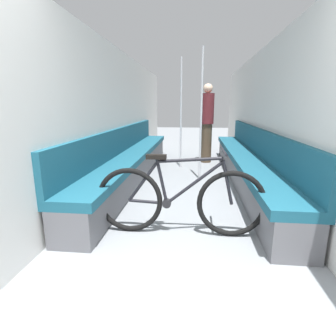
% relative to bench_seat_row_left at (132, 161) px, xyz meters
% --- Properties ---
extents(wall_left, '(0.10, 9.78, 2.28)m').
position_rel_bench_seat_row_left_xyz_m(wall_left, '(-0.27, -0.17, 0.83)').
color(wall_left, silver).
rests_on(wall_left, ground).
extents(wall_right, '(0.10, 9.78, 2.28)m').
position_rel_bench_seat_row_left_xyz_m(wall_right, '(2.33, -0.17, 0.83)').
color(wall_right, silver).
rests_on(wall_right, ground).
extents(bench_seat_row_left, '(0.50, 5.20, 0.92)m').
position_rel_bench_seat_row_left_xyz_m(bench_seat_row_left, '(0.00, 0.00, 0.00)').
color(bench_seat_row_left, '#5B5B60').
rests_on(bench_seat_row_left, ground).
extents(bench_seat_row_right, '(0.50, 5.20, 0.92)m').
position_rel_bench_seat_row_left_xyz_m(bench_seat_row_right, '(2.05, 0.00, 0.00)').
color(bench_seat_row_right, '#5B5B60').
rests_on(bench_seat_row_right, ground).
extents(bicycle, '(1.73, 0.46, 0.89)m').
position_rel_bench_seat_row_left_xyz_m(bicycle, '(1.01, -2.13, 0.06)').
color(bicycle, black).
rests_on(bicycle, ground).
extents(grab_pole_near, '(0.08, 0.08, 2.26)m').
position_rel_bench_seat_row_left_xyz_m(grab_pole_near, '(1.24, 0.02, 0.79)').
color(grab_pole_near, gray).
rests_on(grab_pole_near, ground).
extents(grab_pole_far, '(0.08, 0.08, 2.26)m').
position_rel_bench_seat_row_left_xyz_m(grab_pole_far, '(0.84, 0.96, 0.79)').
color(grab_pole_far, gray).
rests_on(grab_pole_far, ground).
extents(passenger_standing, '(0.30, 0.30, 1.78)m').
position_rel_bench_seat_row_left_xyz_m(passenger_standing, '(1.41, 1.52, 0.62)').
color(passenger_standing, '#473828').
rests_on(passenger_standing, ground).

